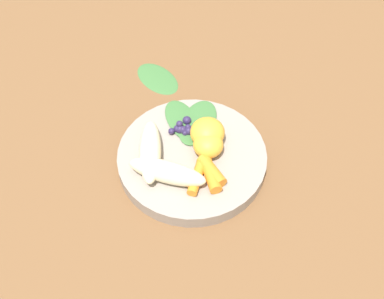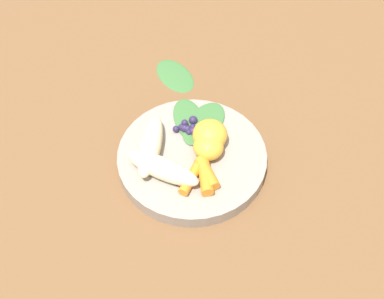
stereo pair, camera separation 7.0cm
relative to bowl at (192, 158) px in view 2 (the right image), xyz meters
The scene contains 14 objects.
ground_plane 0.01m from the bowl, ahead, with size 2.40×2.40×0.00m, color brown.
bowl is the anchor object (origin of this frame).
banana_peeled_left 0.07m from the bowl, 45.61° to the right, with size 0.12×0.03×0.03m, color beige.
banana_peeled_right 0.07m from the bowl, 93.79° to the right, with size 0.12×0.03×0.03m, color beige.
orange_segment_near 0.05m from the bowl, 128.98° to the left, with size 0.05×0.05×0.04m, color #F4A833.
orange_segment_far 0.04m from the bowl, 89.87° to the left, with size 0.05×0.05×0.04m, color #F4A833.
carrot_front 0.05m from the bowl, ahead, with size 0.02×0.02×0.06m, color orange.
carrot_mid_left 0.06m from the bowl, 23.78° to the left, with size 0.02×0.02×0.06m, color orange.
carrot_mid_right 0.05m from the bowl, 27.90° to the left, with size 0.02×0.02×0.05m, color orange.
blueberry_pile 0.05m from the bowl, behind, with size 0.04×0.05×0.02m.
coconut_shred_patch 0.05m from the bowl, 152.49° to the left, with size 0.04×0.04×0.00m, color white.
kale_leaf_left 0.06m from the bowl, 163.66° to the left, with size 0.10×0.06×0.01m, color #3D7038.
kale_leaf_right 0.07m from the bowl, behind, with size 0.10×0.05×0.01m, color #3D7038.
kale_leaf_stray 0.20m from the bowl, 169.29° to the right, with size 0.10×0.06×0.01m, color #3D7038.
Camera 2 is at (0.43, 0.01, 0.59)m, focal length 42.63 mm.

